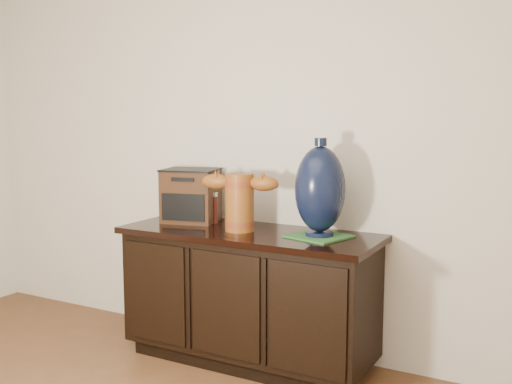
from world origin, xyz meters
The scene contains 6 objects.
sideboard centered at (0.00, 2.23, 0.39)m, with size 1.46×0.56×0.75m.
terracotta_vessel centered at (-0.04, 2.20, 0.93)m, with size 0.45×0.19×0.32m.
tv_radio centered at (-0.45, 2.31, 0.91)m, with size 0.37×0.32×0.32m.
green_mat centered at (0.41, 2.26, 0.76)m, with size 0.28×0.28×0.01m, color #2D612B.
lamp_base centered at (0.41, 2.26, 1.01)m, with size 0.33×0.33×0.51m.
spray_can centered at (-0.31, 2.34, 0.85)m, with size 0.06×0.06×0.19m.
Camera 1 is at (1.59, -0.62, 1.40)m, focal length 42.00 mm.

